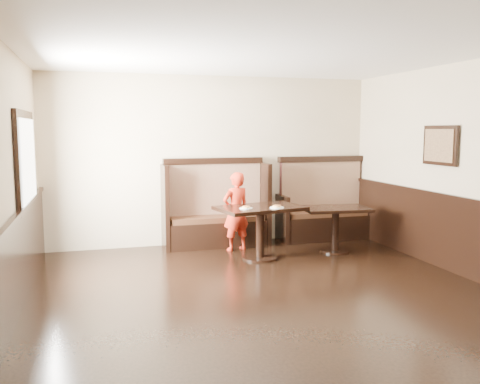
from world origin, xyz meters
name	(u,v)px	position (x,y,z in m)	size (l,w,h in m)	color
ground	(287,313)	(0.00, 0.00, 0.00)	(7.00, 7.00, 0.00)	black
room_shell	(253,247)	(-0.30, 0.28, 0.67)	(7.00, 7.00, 7.00)	#C6B090
booth_main	(215,214)	(0.00, 3.30, 0.53)	(1.75, 0.72, 1.45)	black
booth_neighbor	(323,211)	(1.95, 3.29, 0.48)	(1.65, 0.72, 1.45)	black
table_main	(260,219)	(0.43, 2.23, 0.60)	(1.37, 1.00, 0.79)	black
table_neighbor	(335,219)	(1.71, 2.33, 0.53)	(1.08, 0.77, 0.71)	black
child	(236,211)	(0.23, 2.85, 0.63)	(0.46, 0.30, 1.25)	red
pizza_plate_left	(246,208)	(0.18, 2.11, 0.80)	(0.19, 0.19, 0.03)	white
pizza_plate_right	(277,207)	(0.62, 2.05, 0.80)	(0.21, 0.21, 0.04)	white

